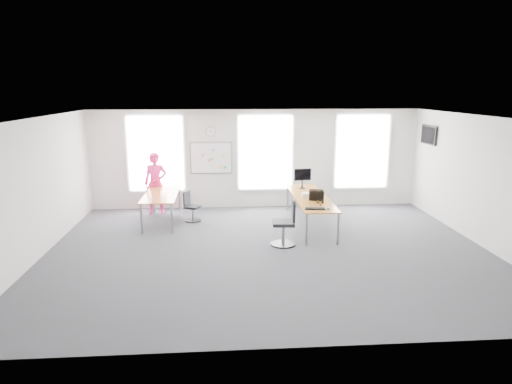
{
  "coord_description": "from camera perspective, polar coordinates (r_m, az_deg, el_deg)",
  "views": [
    {
      "loc": [
        -1.01,
        -9.78,
        3.6
      ],
      "look_at": [
        -0.19,
        1.2,
        1.1
      ],
      "focal_mm": 32.0,
      "sensor_mm": 36.0,
      "label": 1
    }
  ],
  "objects": [
    {
      "name": "ceiling",
      "position": [
        9.85,
        1.66,
        9.29
      ],
      "size": [
        10.0,
        10.0,
        0.0
      ],
      "primitive_type": "plane",
      "rotation": [
        3.14,
        0.0,
        0.0
      ],
      "color": "white",
      "rests_on": "ground"
    },
    {
      "name": "desk_right",
      "position": [
        12.22,
        6.79,
        -0.83
      ],
      "size": [
        0.87,
        3.26,
        0.79
      ],
      "color": "#B26731",
      "rests_on": "ground"
    },
    {
      "name": "person",
      "position": [
        13.62,
        -12.43,
        1.07
      ],
      "size": [
        0.66,
        0.44,
        1.81
      ],
      "primitive_type": "imported",
      "rotation": [
        0.0,
        0.0,
        -0.01
      ],
      "color": "#E92171",
      "rests_on": "ground"
    },
    {
      "name": "laptop_sleeve",
      "position": [
        11.73,
        7.56,
        -0.43
      ],
      "size": [
        0.38,
        0.28,
        0.3
      ],
      "rotation": [
        0.0,
        0.0,
        -0.25
      ],
      "color": "black",
      "rests_on": "desk_right"
    },
    {
      "name": "wall_front",
      "position": [
        6.23,
        5.37,
        -6.98
      ],
      "size": [
        10.0,
        0.0,
        10.0
      ],
      "primitive_type": "plane",
      "rotation": [
        -1.57,
        0.0,
        0.0
      ],
      "color": "silver",
      "rests_on": "ground"
    },
    {
      "name": "paper_stack",
      "position": [
        12.15,
        6.54,
        -0.37
      ],
      "size": [
        0.33,
        0.25,
        0.11
      ],
      "primitive_type": "cube",
      "rotation": [
        0.0,
        0.0,
        0.02
      ],
      "color": "beige",
      "rests_on": "desk_right"
    },
    {
      "name": "window_left",
      "position": [
        14.02,
        -12.42,
        4.71
      ],
      "size": [
        1.6,
        0.06,
        2.2
      ],
      "primitive_type": "cube",
      "color": "silver",
      "rests_on": "wall_back"
    },
    {
      "name": "floor",
      "position": [
        10.47,
        1.56,
        -7.33
      ],
      "size": [
        10.0,
        10.0,
        0.0
      ],
      "primitive_type": "plane",
      "color": "#26252B",
      "rests_on": "ground"
    },
    {
      "name": "headphones",
      "position": [
        11.53,
        8.01,
        -1.2
      ],
      "size": [
        0.16,
        0.09,
        0.09
      ],
      "rotation": [
        0.0,
        0.0,
        -0.01
      ],
      "color": "black",
      "rests_on": "desk_right"
    },
    {
      "name": "window_right",
      "position": [
        14.53,
        13.09,
        4.95
      ],
      "size": [
        1.6,
        0.06,
        2.2
      ],
      "primitive_type": "cube",
      "color": "silver",
      "rests_on": "wall_back"
    },
    {
      "name": "whiteboard",
      "position": [
        13.9,
        -5.62,
        4.26
      ],
      "size": [
        1.2,
        0.03,
        0.9
      ],
      "primitive_type": "cube",
      "color": "white",
      "rests_on": "wall_back"
    },
    {
      "name": "lens_cap",
      "position": [
        11.34,
        8.07,
        -1.64
      ],
      "size": [
        0.07,
        0.07,
        0.01
      ],
      "primitive_type": "cylinder",
      "rotation": [
        0.0,
        0.0,
        0.3
      ],
      "color": "black",
      "rests_on": "desk_right"
    },
    {
      "name": "mouse",
      "position": [
        10.99,
        9.04,
        -2.05
      ],
      "size": [
        0.08,
        0.12,
        0.04
      ],
      "primitive_type": "ellipsoid",
      "rotation": [
        0.0,
        0.0,
        0.07
      ],
      "color": "black",
      "rests_on": "desk_right"
    },
    {
      "name": "window_mid",
      "position": [
        13.94,
        1.18,
        4.96
      ],
      "size": [
        1.6,
        0.06,
        2.2
      ],
      "primitive_type": "cube",
      "color": "silver",
      "rests_on": "wall_back"
    },
    {
      "name": "wall_left",
      "position": [
        10.77,
        -25.91,
        0.24
      ],
      "size": [
        0.0,
        10.0,
        10.0
      ],
      "primitive_type": "plane",
      "rotation": [
        1.57,
        0.0,
        1.57
      ],
      "color": "silver",
      "rests_on": "ground"
    },
    {
      "name": "chair_left",
      "position": [
        12.78,
        -8.11,
        -1.99
      ],
      "size": [
        0.5,
        0.5,
        0.84
      ],
      "rotation": [
        0.0,
        0.0,
        1.16
      ],
      "color": "black",
      "rests_on": "ground"
    },
    {
      "name": "desk_left",
      "position": [
        12.71,
        -11.74,
        -0.48
      ],
      "size": [
        0.89,
        2.21,
        0.81
      ],
      "color": "#B26731",
      "rests_on": "ground"
    },
    {
      "name": "keyboard",
      "position": [
        10.97,
        7.38,
        -2.08
      ],
      "size": [
        0.51,
        0.24,
        0.02
      ],
      "primitive_type": "cube",
      "rotation": [
        0.0,
        0.0,
        -0.14
      ],
      "color": "black",
      "rests_on": "desk_right"
    },
    {
      "name": "wall_right",
      "position": [
        11.67,
        26.85,
        1.03
      ],
      "size": [
        0.0,
        10.0,
        10.0
      ],
      "primitive_type": "plane",
      "rotation": [
        1.57,
        0.0,
        -1.57
      ],
      "color": "silver",
      "rests_on": "ground"
    },
    {
      "name": "wall_back",
      "position": [
        13.97,
        -0.06,
        4.15
      ],
      "size": [
        10.0,
        0.0,
        10.0
      ],
      "primitive_type": "plane",
      "rotation": [
        1.57,
        0.0,
        0.0
      ],
      "color": "silver",
      "rests_on": "ground"
    },
    {
      "name": "wall_clock",
      "position": [
        13.81,
        -5.7,
        7.54
      ],
      "size": [
        0.3,
        0.04,
        0.3
      ],
      "primitive_type": "cylinder",
      "rotation": [
        1.57,
        0.0,
        0.0
      ],
      "color": "gray",
      "rests_on": "wall_back"
    },
    {
      "name": "chair_right",
      "position": [
        10.71,
        3.8,
        -4.13
      ],
      "size": [
        0.59,
        0.59,
        1.11
      ],
      "rotation": [
        0.0,
        0.0,
        -1.65
      ],
      "color": "black",
      "rests_on": "ground"
    },
    {
      "name": "tv",
      "position": [
        14.16,
        20.81,
        6.7
      ],
      "size": [
        0.06,
        0.9,
        0.55
      ],
      "primitive_type": "cube",
      "color": "black",
      "rests_on": "wall_right"
    },
    {
      "name": "monitor",
      "position": [
        13.16,
        5.82,
        1.94
      ],
      "size": [
        0.51,
        0.21,
        0.57
      ],
      "rotation": [
        0.0,
        0.0,
        0.14
      ],
      "color": "black",
      "rests_on": "desk_right"
    }
  ]
}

